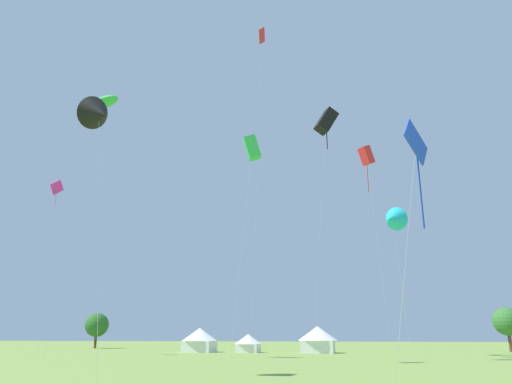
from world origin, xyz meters
name	(u,v)px	position (x,y,z in m)	size (l,w,h in m)	color
kite_green_parafoil	(104,102)	(-18.84, 39.60, 26.81)	(4.45, 3.95, 27.46)	green
kite_red_box	(366,156)	(9.15, 56.59, 24.46)	(2.41, 2.53, 25.82)	red
kite_cyan_delta	(392,219)	(11.61, 53.78, 15.30)	(3.78, 3.81, 16.90)	#1EB7CC
kite_magenta_diamond	(57,190)	(-28.10, 46.12, 19.17)	(2.19, 3.40, 20.54)	#E02DA3
kite_green_box	(252,148)	(-0.89, 34.40, 17.87)	(2.13, 2.67, 19.00)	green
kite_black_box	(326,121)	(5.25, 40.38, 22.46)	(3.35, 2.24, 23.86)	black
kite_red_diamond	(262,42)	(-1.73, 42.78, 34.05)	(1.13, 2.75, 36.00)	red
kite_blue_diamond	(416,147)	(10.71, 17.11, 10.30)	(2.44, 2.25, 11.74)	blue
kite_black_delta	(99,114)	(-6.85, 19.54, 14.85)	(3.78, 3.01, 16.10)	black
festival_tent_center	(200,339)	(-14.53, 61.89, 1.75)	(4.88, 4.88, 3.17)	white
festival_tent_right	(248,342)	(-7.71, 61.89, 1.30)	(3.62, 3.62, 2.35)	white
festival_tent_left	(318,338)	(1.56, 61.89, 1.85)	(5.14, 5.14, 3.34)	white
tree_distant_left	(507,322)	(27.09, 72.37, 4.04)	(3.88, 3.88, 6.00)	brown
tree_distant_right	(97,325)	(-39.47, 78.03, 4.01)	(4.16, 4.16, 6.11)	brown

